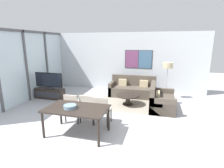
{
  "coord_description": "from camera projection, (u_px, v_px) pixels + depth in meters",
  "views": [
    {
      "loc": [
        1.75,
        -3.11,
        2.33
      ],
      "look_at": [
        0.22,
        2.46,
        0.95
      ],
      "focal_mm": 28.0,
      "sensor_mm": 36.0,
      "label": 1
    }
  ],
  "objects": [
    {
      "name": "fruit_bowl",
      "position": [
        70.0,
        106.0,
        4.36
      ],
      "size": [
        0.32,
        0.32,
        0.09
      ],
      "color": "slate",
      "rests_on": "dining_table"
    },
    {
      "name": "dining_chair_left",
      "position": [
        73.0,
        106.0,
        5.18
      ],
      "size": [
        0.46,
        0.46,
        0.87
      ],
      "color": "#B2A899",
      "rests_on": "ground_plane"
    },
    {
      "name": "coffee_table",
      "position": [
        128.0,
        97.0,
        6.63
      ],
      "size": [
        0.88,
        0.88,
        0.4
      ],
      "color": "black",
      "rests_on": "ground_plane"
    },
    {
      "name": "television",
      "position": [
        49.0,
        81.0,
        7.28
      ],
      "size": [
        1.24,
        0.2,
        0.68
      ],
      "color": "#2D2D33",
      "rests_on": "tv_console"
    },
    {
      "name": "dining_chair_right",
      "position": [
        102.0,
        109.0,
        4.97
      ],
      "size": [
        0.46,
        0.46,
        0.87
      ],
      "color": "#B2A899",
      "rests_on": "ground_plane"
    },
    {
      "name": "ground_plane",
      "position": [
        73.0,
        149.0,
        3.91
      ],
      "size": [
        24.0,
        24.0,
        0.0
      ],
      "primitive_type": "plane",
      "color": "#B2B2B7"
    },
    {
      "name": "sofa_side",
      "position": [
        160.0,
        101.0,
        6.24
      ],
      "size": [
        0.85,
        1.42,
        0.88
      ],
      "rotation": [
        0.0,
        0.0,
        1.57
      ],
      "color": "#51473D",
      "rests_on": "ground_plane"
    },
    {
      "name": "window_wall_left",
      "position": [
        26.0,
        63.0,
        6.89
      ],
      "size": [
        0.07,
        5.27,
        2.8
      ],
      "color": "silver",
      "rests_on": "ground_plane"
    },
    {
      "name": "dining_table",
      "position": [
        77.0,
        110.0,
        4.42
      ],
      "size": [
        1.57,
        0.93,
        0.72
      ],
      "color": "black",
      "rests_on": "ground_plane"
    },
    {
      "name": "dining_chair_centre",
      "position": [
        88.0,
        106.0,
        5.14
      ],
      "size": [
        0.46,
        0.46,
        0.87
      ],
      "color": "#B2A899",
      "rests_on": "ground_plane"
    },
    {
      "name": "wall_back",
      "position": [
        123.0,
        62.0,
        8.52
      ],
      "size": [
        7.74,
        0.09,
        2.8
      ],
      "color": "silver",
      "rests_on": "ground_plane"
    },
    {
      "name": "area_rug",
      "position": [
        128.0,
        105.0,
        6.7
      ],
      "size": [
        2.46,
        1.65,
        0.01
      ],
      "color": "gray",
      "rests_on": "ground_plane"
    },
    {
      "name": "sofa_main",
      "position": [
        133.0,
        90.0,
        7.77
      ],
      "size": [
        2.0,
        0.85,
        0.88
      ],
      "color": "#51473D",
      "rests_on": "ground_plane"
    },
    {
      "name": "floor_lamp",
      "position": [
        168.0,
        68.0,
        7.06
      ],
      "size": [
        0.39,
        0.39,
        1.54
      ],
      "color": "#2D2D33",
      "rests_on": "ground_plane"
    },
    {
      "name": "tv_console",
      "position": [
        50.0,
        93.0,
        7.41
      ],
      "size": [
        1.26,
        0.39,
        0.44
      ],
      "color": "black",
      "rests_on": "ground_plane"
    }
  ]
}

